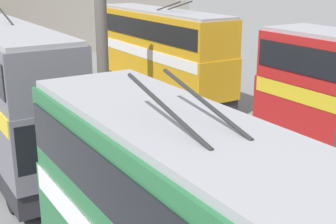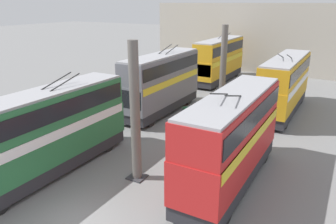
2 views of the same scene
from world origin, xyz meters
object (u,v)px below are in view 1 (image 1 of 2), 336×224
object	(u,v)px
bus_left_far	(160,49)
oil_drum	(78,142)
bus_right_mid	(10,89)
person_aisle_midway	(156,141)

from	to	relation	value
bus_left_far	oil_drum	xyz separation A→B (m)	(-5.27, 7.14, -2.47)
bus_right_mid	oil_drum	xyz separation A→B (m)	(0.04, -2.48, -2.61)
bus_left_far	person_aisle_midway	xyz separation A→B (m)	(-7.96, 4.97, -1.97)
bus_right_mid	oil_drum	distance (m)	3.60
bus_left_far	person_aisle_midway	size ratio (longest dim) A/B	6.40
bus_left_far	person_aisle_midway	distance (m)	9.59
oil_drum	bus_left_far	bearing A→B (deg)	-53.56
bus_left_far	bus_right_mid	world-z (taller)	bus_right_mid
person_aisle_midway	oil_drum	xyz separation A→B (m)	(2.69, 2.17, -0.50)
bus_right_mid	person_aisle_midway	size ratio (longest dim) A/B	5.78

